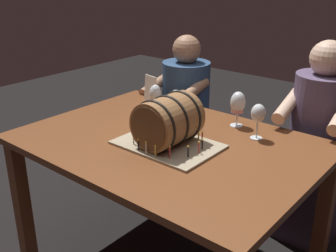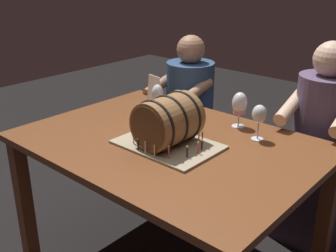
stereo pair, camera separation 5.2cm
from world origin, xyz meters
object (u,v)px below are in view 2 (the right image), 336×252
at_px(wine_glass_red, 178,100).
at_px(person_seated_left, 189,122).
at_px(dining_table, 168,158).
at_px(wine_glass_empty, 259,115).
at_px(person_seated_right, 317,157).
at_px(wine_glass_amber, 158,95).
at_px(wine_glass_rose, 240,105).
at_px(menu_card, 153,88).
at_px(barrel_cake, 168,123).

height_order(wine_glass_red, person_seated_left, person_seated_left).
height_order(dining_table, wine_glass_empty, wine_glass_empty).
height_order(person_seated_left, person_seated_right, person_seated_right).
bearing_deg(wine_glass_amber, wine_glass_red, -0.81).
relative_size(wine_glass_empty, person_seated_left, 0.16).
bearing_deg(person_seated_left, wine_glass_rose, -30.54).
xyz_separation_m(wine_glass_empty, person_seated_right, (0.14, 0.45, -0.34)).
distance_m(wine_glass_empty, menu_card, 0.81).
height_order(wine_glass_amber, menu_card, wine_glass_amber).
bearing_deg(wine_glass_amber, wine_glass_empty, 7.58).
distance_m(wine_glass_rose, wine_glass_amber, 0.46).
xyz_separation_m(wine_glass_red, wine_glass_rose, (0.28, 0.16, -0.01)).
relative_size(wine_glass_red, wine_glass_rose, 0.96).
bearing_deg(person_seated_left, wine_glass_red, -57.44).
height_order(barrel_cake, wine_glass_empty, barrel_cake).
bearing_deg(wine_glass_red, person_seated_right, 42.02).
relative_size(barrel_cake, wine_glass_red, 2.58).
height_order(wine_glass_empty, wine_glass_rose, wine_glass_rose).
xyz_separation_m(barrel_cake, menu_card, (-0.52, 0.45, -0.03)).
relative_size(dining_table, person_seated_left, 1.27).
xyz_separation_m(wine_glass_rose, person_seated_left, (-0.62, 0.37, -0.36)).
bearing_deg(dining_table, barrel_cake, -50.49).
relative_size(dining_table, barrel_cake, 3.03).
distance_m(wine_glass_red, wine_glass_rose, 0.33).
bearing_deg(menu_card, barrel_cake, -28.42).
bearing_deg(person_seated_left, dining_table, -58.16).
height_order(wine_glass_red, person_seated_right, person_seated_right).
relative_size(wine_glass_empty, menu_card, 1.11).
xyz_separation_m(wine_glass_rose, person_seated_right, (0.31, 0.37, -0.34)).
bearing_deg(menu_card, dining_table, -27.45).
relative_size(barrel_cake, person_seated_right, 0.40).
height_order(barrel_cake, menu_card, barrel_cake).
bearing_deg(dining_table, person_seated_left, 121.84).
bearing_deg(dining_table, wine_glass_red, 120.03).
distance_m(dining_table, barrel_cake, 0.22).
bearing_deg(person_seated_right, wine_glass_rose, -129.92).
xyz_separation_m(barrel_cake, person_seated_left, (-0.50, 0.79, -0.35)).
bearing_deg(wine_glass_amber, wine_glass_rose, 20.62).
bearing_deg(wine_glass_empty, barrel_cake, -128.86).
relative_size(wine_glass_red, menu_card, 1.14).
distance_m(wine_glass_red, person_seated_right, 0.86).
bearing_deg(person_seated_right, menu_card, -160.06).
relative_size(dining_table, wine_glass_rose, 7.55).
bearing_deg(wine_glass_amber, barrel_cake, -40.38).
height_order(wine_glass_amber, person_seated_left, person_seated_left).
distance_m(barrel_cake, menu_card, 0.69).
height_order(wine_glass_empty, person_seated_right, person_seated_right).
distance_m(dining_table, wine_glass_amber, 0.41).
relative_size(wine_glass_red, person_seated_right, 0.15).
bearing_deg(wine_glass_empty, wine_glass_red, -169.67).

